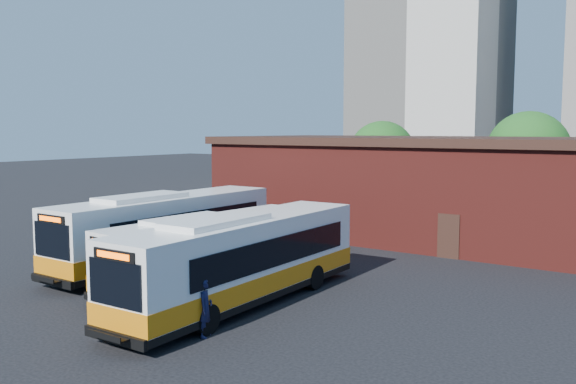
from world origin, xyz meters
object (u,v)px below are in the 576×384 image
Objects in this scene: bus_west at (167,232)px; bus_midwest at (210,252)px; bus_mideast at (243,263)px; transit_worker at (205,308)px.

bus_west is 1.17× the size of bus_midwest.
bus_west is 1.02× the size of bus_mideast.
bus_midwest is 0.87× the size of bus_mideast.
transit_worker is at bearing -37.45° from bus_west.
bus_mideast is (3.30, -1.71, 0.22)m from bus_midwest.
bus_west is at bearing 155.60° from bus_mideast.
bus_midwest reaches higher than transit_worker.
bus_west reaches higher than transit_worker.
bus_midwest is at bearing 16.44° from transit_worker.
bus_west is 8.31m from bus_mideast.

